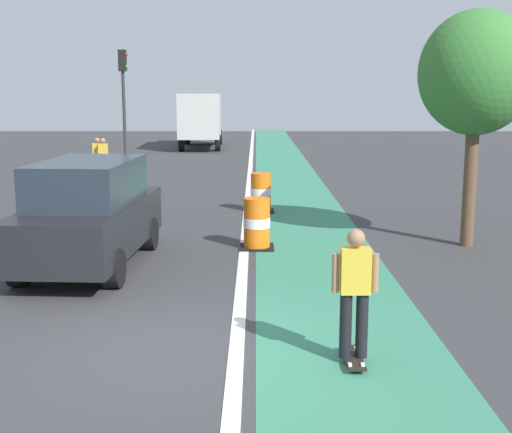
{
  "coord_description": "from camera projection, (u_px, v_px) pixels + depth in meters",
  "views": [
    {
      "loc": [
        1.15,
        -8.13,
        3.29
      ],
      "look_at": [
        1.2,
        3.67,
        1.1
      ],
      "focal_mm": 46.86,
      "sensor_mm": 36.0,
      "label": 1
    }
  ],
  "objects": [
    {
      "name": "ground_plane",
      "position": [
        164.0,
        353.0,
        8.59
      ],
      "size": [
        100.0,
        100.0,
        0.0
      ],
      "primitive_type": "plane",
      "color": "#38383A"
    },
    {
      "name": "bike_lane_strip",
      "position": [
        294.0,
        202.0,
        20.39
      ],
      "size": [
        2.5,
        80.0,
        0.01
      ],
      "primitive_type": "cube",
      "color": "#387F60",
      "rests_on": "ground"
    },
    {
      "name": "lane_divider_stripe",
      "position": [
        245.0,
        202.0,
        20.39
      ],
      "size": [
        0.2,
        80.0,
        0.01
      ],
      "primitive_type": "cube",
      "color": "silver",
      "rests_on": "ground"
    },
    {
      "name": "skateboarder_on_lane",
      "position": [
        352.0,
        292.0,
        8.1
      ],
      "size": [
        0.57,
        0.8,
        1.69
      ],
      "color": "black",
      "rests_on": "ground"
    },
    {
      "name": "parked_suv_nearest",
      "position": [
        87.0,
        213.0,
        12.69
      ],
      "size": [
        2.11,
        4.7,
        2.04
      ],
      "color": "black",
      "rests_on": "ground"
    },
    {
      "name": "traffic_barrel_front",
      "position": [
        254.0,
        224.0,
        14.25
      ],
      "size": [
        0.73,
        0.73,
        1.09
      ],
      "color": "orange",
      "rests_on": "ground"
    },
    {
      "name": "traffic_barrel_mid",
      "position": [
        258.0,
        193.0,
        18.64
      ],
      "size": [
        0.73,
        0.73,
        1.09
      ],
      "color": "orange",
      "rests_on": "ground"
    },
    {
      "name": "delivery_truck_down_block",
      "position": [
        198.0,
        117.0,
        39.92
      ],
      "size": [
        2.56,
        7.67,
        3.23
      ],
      "color": "beige",
      "rests_on": "ground"
    },
    {
      "name": "traffic_light_corner",
      "position": [
        121.0,
        88.0,
        28.88
      ],
      "size": [
        0.41,
        0.32,
        5.1
      ],
      "color": "#2D2D2D",
      "rests_on": "ground"
    },
    {
      "name": "pedestrian_crossing",
      "position": [
        101.0,
        158.0,
        25.21
      ],
      "size": [
        0.34,
        0.2,
        1.61
      ],
      "color": "#33333D",
      "rests_on": "ground"
    },
    {
      "name": "pedestrian_waiting",
      "position": [
        95.0,
        157.0,
        25.44
      ],
      "size": [
        0.34,
        0.2,
        1.61
      ],
      "color": "#33333D",
      "rests_on": "ground"
    },
    {
      "name": "street_tree_sidewalk",
      "position": [
        473.0,
        74.0,
        13.95
      ],
      "size": [
        2.4,
        2.4,
        5.0
      ],
      "color": "brown",
      "rests_on": "ground"
    }
  ]
}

